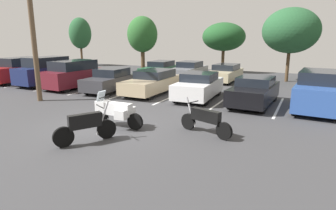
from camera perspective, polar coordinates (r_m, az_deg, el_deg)
name	(u,v)px	position (r m, az deg, el deg)	size (l,w,h in m)	color
ground	(107,128)	(11.66, -12.06, -4.53)	(44.00, 44.00, 0.10)	#38383A
motorcycle_touring	(116,111)	(11.43, -10.38, -1.16)	(2.25, 0.89, 1.40)	black
motorcycle_second	(205,120)	(10.50, 7.37, -2.93)	(2.17, 0.92, 1.26)	black
motorcycle_third	(86,126)	(9.98, -16.00, -4.10)	(1.17, 1.93, 1.34)	black
parking_stripes	(150,95)	(17.82, -3.54, 2.09)	(27.11, 4.80, 0.01)	silver
car_red	(20,70)	(25.69, -27.41, 6.20)	(2.10, 4.92, 1.92)	maroon
car_navy	(45,71)	(23.15, -23.20, 6.21)	(1.89, 4.33, 2.07)	navy
car_maroon	(73,74)	(21.05, -18.34, 5.80)	(2.09, 4.34, 1.91)	maroon
car_charcoal	(111,80)	(19.19, -11.26, 4.86)	(2.04, 4.46, 1.49)	#38383D
car_tan	(152,82)	(18.09, -3.10, 4.59)	(1.92, 4.87, 1.46)	tan
car_white	(199,86)	(16.54, 6.12, 3.75)	(2.09, 4.41, 1.50)	white
car_black	(254,91)	(15.62, 16.76, 2.62)	(2.07, 4.50, 1.46)	black
car_blue	(319,91)	(15.55, 27.80, 2.44)	(2.22, 4.47, 1.91)	#2D519E
car_far_green	(160,69)	(25.88, -1.64, 7.16)	(1.80, 4.70, 1.40)	#235638
car_far_grey	(189,71)	(24.23, 4.20, 6.81)	(1.86, 4.53, 1.51)	slate
car_far_champagne	(225,73)	(23.61, 11.31, 6.28)	(1.95, 4.60, 1.37)	#C1B289
utility_pole	(31,18)	(17.29, -25.51, 15.35)	(1.55, 1.12, 8.61)	brown
tree_rear	(224,37)	(30.19, 11.03, 13.16)	(4.30, 4.30, 4.92)	#4C3823
tree_center_right	(142,35)	(31.31, -5.12, 13.78)	(3.20, 3.20, 5.64)	#4C3823
tree_far_left	(80,33)	(38.07, -17.07, 13.47)	(2.69, 2.69, 5.84)	#4C3823
tree_right	(291,31)	(24.78, 23.24, 13.43)	(4.30, 4.30, 5.70)	#4C3823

